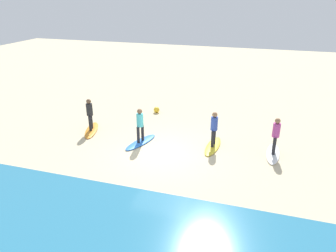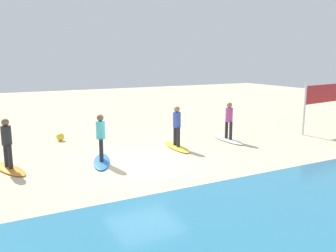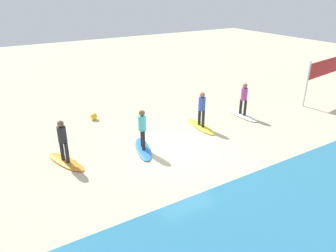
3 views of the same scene
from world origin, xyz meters
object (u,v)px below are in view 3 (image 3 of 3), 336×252
surfer_orange (63,138)px  surfer_white (244,97)px  surfboard_white (242,115)px  surfer_blue (142,126)px  surfboard_yellow (201,126)px  surfboard_blue (143,149)px  surfboard_orange (66,162)px  surfer_yellow (202,107)px  beach_ball (94,116)px

surfer_orange → surfer_white: bearing=-179.6°
surfboard_white → surfer_blue: surfer_blue is taller
surfer_white → surfboard_yellow: 2.85m
surfboard_white → surfer_orange: size_ratio=1.28×
surfboard_blue → surfboard_orange: (2.97, -0.58, 0.00)m
surfboard_white → surfboard_orange: same height
surfer_yellow → surfer_orange: same height
surfboard_white → surfboard_orange: (9.01, 0.06, 0.00)m
surfer_white → surfer_orange: 9.01m
surfboard_white → surfboard_blue: 6.08m
surfboard_yellow → surfer_yellow: 0.99m
beach_ball → surfer_orange: bearing=56.5°
surfboard_blue → surfer_blue: bearing=134.2°
beach_ball → surfboard_yellow: bearing=138.4°
surfboard_white → surfboard_blue: bearing=-82.2°
surfboard_yellow → beach_ball: bearing=-127.9°
surfer_blue → surfer_orange: 3.02m
surfboard_white → surfer_yellow: size_ratio=1.28×
surfboard_white → beach_ball: (6.66, -3.49, 0.13)m
surfboard_white → surfboard_blue: size_ratio=1.00×
surfboard_yellow → surfer_orange: surfer_orange is taller
surfer_white → surfer_orange: (9.01, 0.06, 0.00)m
surfer_white → surfboard_orange: 9.06m
surfer_blue → beach_ball: surfer_blue is taller
surfboard_yellow → surfboard_white: bearing=94.9°
surfboard_white → surfboard_yellow: size_ratio=1.00×
surfboard_yellow → surfer_orange: (6.33, 0.01, 0.99)m
surfboard_white → surfer_blue: (6.04, 0.64, 0.99)m
surfboard_blue → surfboard_orange: same height
surfboard_orange → beach_ball: (-2.35, -3.55, 0.13)m
surfboard_yellow → surfboard_orange: size_ratio=1.00×
surfboard_blue → beach_ball: (0.62, -4.13, 0.13)m
surfboard_white → surfer_yellow: (2.68, 0.05, 0.99)m
beach_ball → surfboard_orange: bearing=56.5°
surfboard_yellow → surfer_orange: 6.41m
surfboard_yellow → surfboard_orange: (6.33, 0.01, 0.00)m
surfboard_orange → surfer_yellow: bearing=71.1°
surfboard_white → surfboard_orange: size_ratio=1.00×
surfboard_orange → surfboard_yellow: bearing=71.1°
surfboard_blue → surfboard_yellow: bearing=117.6°
surfer_blue → beach_ball: (0.62, -4.13, -0.86)m
surfboard_orange → surfer_orange: size_ratio=1.28×
surfboard_white → surfboard_yellow: 2.68m
surfer_orange → beach_ball: size_ratio=4.68×
beach_ball → surfboard_blue: bearing=98.5°
surfboard_white → surfer_white: (0.00, 0.00, 0.99)m
surfboard_white → surfboard_orange: bearing=-87.9°
surfboard_white → surfer_orange: bearing=-87.9°
surfer_yellow → beach_ball: bearing=-41.6°
surfer_yellow → surfboard_yellow: bearing=0.0°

